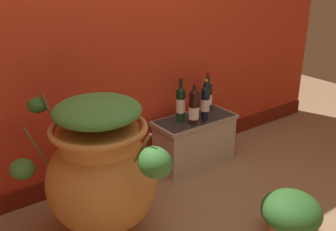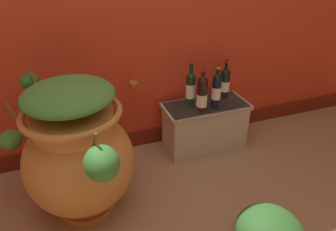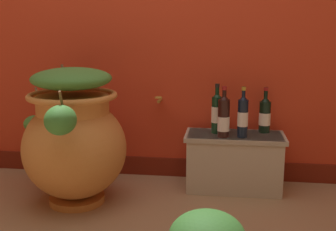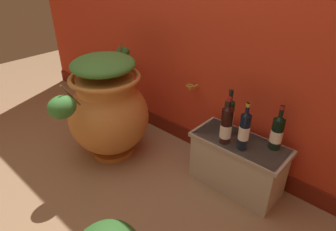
# 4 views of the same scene
# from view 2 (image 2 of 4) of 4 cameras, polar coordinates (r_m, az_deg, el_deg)

# --- Properties ---
(terracotta_urn) EXTENTS (0.77, 0.94, 0.86)m
(terracotta_urn) POSITION_cam_2_polar(r_m,az_deg,el_deg) (1.88, -16.32, -6.65)
(terracotta_urn) COLOR #CC7F3D
(terracotta_urn) RESTS_ON ground_plane
(stone_ledge) EXTENTS (0.67, 0.31, 0.39)m
(stone_ledge) POSITION_cam_2_polar(r_m,az_deg,el_deg) (2.50, 6.81, -1.67)
(stone_ledge) COLOR beige
(stone_ledge) RESTS_ON ground_plane
(wine_bottle_left) EXTENTS (0.07, 0.07, 0.34)m
(wine_bottle_left) POSITION_cam_2_polar(r_m,az_deg,el_deg) (2.32, 8.94, 4.64)
(wine_bottle_left) COLOR black
(wine_bottle_left) RESTS_ON stone_ledge
(wine_bottle_middle) EXTENTS (0.07, 0.07, 0.34)m
(wine_bottle_middle) POSITION_cam_2_polar(r_m,az_deg,el_deg) (2.32, 4.21, 4.99)
(wine_bottle_middle) COLOR black
(wine_bottle_middle) RESTS_ON stone_ledge
(wine_bottle_right) EXTENTS (0.08, 0.08, 0.31)m
(wine_bottle_right) POSITION_cam_2_polar(r_m,az_deg,el_deg) (2.52, 10.48, 6.10)
(wine_bottle_right) COLOR black
(wine_bottle_right) RESTS_ON stone_ledge
(wine_bottle_back) EXTENTS (0.08, 0.08, 0.34)m
(wine_bottle_back) POSITION_cam_2_polar(r_m,az_deg,el_deg) (2.26, 6.33, 3.95)
(wine_bottle_back) COLOR black
(wine_bottle_back) RESTS_ON stone_ledge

